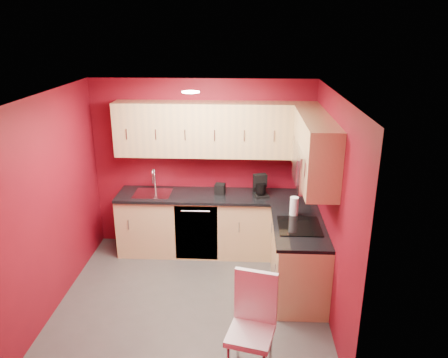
# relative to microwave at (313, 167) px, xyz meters

# --- Properties ---
(floor) EXTENTS (3.20, 3.20, 0.00)m
(floor) POSITION_rel_microwave_xyz_m (-1.39, -0.20, -1.66)
(floor) COLOR #454240
(floor) RESTS_ON ground
(ceiling) EXTENTS (3.20, 3.20, 0.00)m
(ceiling) POSITION_rel_microwave_xyz_m (-1.39, -0.20, 0.84)
(ceiling) COLOR white
(ceiling) RESTS_ON wall_back
(wall_back) EXTENTS (3.20, 0.00, 3.20)m
(wall_back) POSITION_rel_microwave_xyz_m (-1.39, 1.30, -0.41)
(wall_back) COLOR maroon
(wall_back) RESTS_ON floor
(wall_front) EXTENTS (3.20, 0.00, 3.20)m
(wall_front) POSITION_rel_microwave_xyz_m (-1.39, -1.70, -0.41)
(wall_front) COLOR maroon
(wall_front) RESTS_ON floor
(wall_left) EXTENTS (0.00, 3.00, 3.00)m
(wall_left) POSITION_rel_microwave_xyz_m (-2.99, -0.20, -0.41)
(wall_left) COLOR maroon
(wall_left) RESTS_ON floor
(wall_right) EXTENTS (0.00, 3.00, 3.00)m
(wall_right) POSITION_rel_microwave_xyz_m (0.21, -0.20, -0.41)
(wall_right) COLOR maroon
(wall_right) RESTS_ON floor
(base_cabinets_back) EXTENTS (2.80, 0.60, 0.87)m
(base_cabinets_back) POSITION_rel_microwave_xyz_m (-1.19, 1.00, -1.22)
(base_cabinets_back) COLOR #D1B777
(base_cabinets_back) RESTS_ON floor
(base_cabinets_right) EXTENTS (0.60, 1.30, 0.87)m
(base_cabinets_right) POSITION_rel_microwave_xyz_m (-0.09, 0.05, -1.22)
(base_cabinets_right) COLOR #D1B777
(base_cabinets_right) RESTS_ON floor
(countertop_back) EXTENTS (2.80, 0.63, 0.04)m
(countertop_back) POSITION_rel_microwave_xyz_m (-1.19, 0.99, -0.77)
(countertop_back) COLOR black
(countertop_back) RESTS_ON base_cabinets_back
(countertop_right) EXTENTS (0.63, 1.27, 0.04)m
(countertop_right) POSITION_rel_microwave_xyz_m (-0.11, 0.04, -0.77)
(countertop_right) COLOR black
(countertop_right) RESTS_ON base_cabinets_right
(upper_cabinets_back) EXTENTS (2.80, 0.35, 0.75)m
(upper_cabinets_back) POSITION_rel_microwave_xyz_m (-1.19, 1.13, 0.17)
(upper_cabinets_back) COLOR tan
(upper_cabinets_back) RESTS_ON wall_back
(upper_cabinets_right) EXTENTS (0.35, 1.55, 0.75)m
(upper_cabinets_right) POSITION_rel_microwave_xyz_m (0.03, 0.24, 0.23)
(upper_cabinets_right) COLOR tan
(upper_cabinets_right) RESTS_ON wall_right
(microwave) EXTENTS (0.42, 0.76, 0.42)m
(microwave) POSITION_rel_microwave_xyz_m (0.00, 0.00, 0.00)
(microwave) COLOR silver
(microwave) RESTS_ON upper_cabinets_right
(cooktop) EXTENTS (0.50, 0.55, 0.01)m
(cooktop) POSITION_rel_microwave_xyz_m (-0.11, 0.00, -0.74)
(cooktop) COLOR black
(cooktop) RESTS_ON countertop_right
(sink) EXTENTS (0.52, 0.42, 0.35)m
(sink) POSITION_rel_microwave_xyz_m (-2.09, 1.00, -0.72)
(sink) COLOR silver
(sink) RESTS_ON countertop_back
(dishwasher_front) EXTENTS (0.60, 0.02, 0.82)m
(dishwasher_front) POSITION_rel_microwave_xyz_m (-1.44, 0.71, -1.22)
(dishwasher_front) COLOR black
(dishwasher_front) RESTS_ON base_cabinets_back
(downlight) EXTENTS (0.20, 0.20, 0.01)m
(downlight) POSITION_rel_microwave_xyz_m (-1.39, 0.10, 0.82)
(downlight) COLOR white
(downlight) RESTS_ON ceiling
(coffee_maker) EXTENTS (0.24, 0.28, 0.30)m
(coffee_maker) POSITION_rel_microwave_xyz_m (-0.54, 0.97, -0.60)
(coffee_maker) COLOR black
(coffee_maker) RESTS_ON countertop_back
(napkin_holder) EXTENTS (0.16, 0.16, 0.15)m
(napkin_holder) POSITION_rel_microwave_xyz_m (-1.13, 1.03, -0.68)
(napkin_holder) COLOR black
(napkin_holder) RESTS_ON countertop_back
(paper_towel) EXTENTS (0.17, 0.17, 0.25)m
(paper_towel) POSITION_rel_microwave_xyz_m (-0.15, 0.32, -0.63)
(paper_towel) COLOR white
(paper_towel) RESTS_ON countertop_right
(dining_chair) EXTENTS (0.50, 0.52, 1.02)m
(dining_chair) POSITION_rel_microwave_xyz_m (-0.69, -1.40, -1.15)
(dining_chair) COLOR white
(dining_chair) RESTS_ON floor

